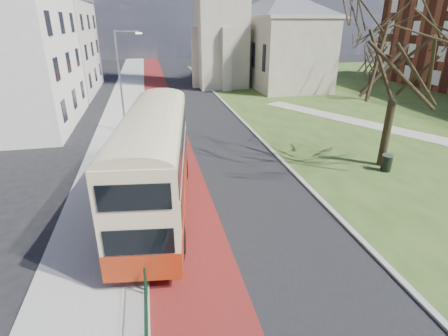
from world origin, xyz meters
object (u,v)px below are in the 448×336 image
object	(u,v)px
streetlamp	(122,77)
bus	(155,159)
litter_bin	(387,163)
winter_tree_near	(404,42)
winter_tree_far	(375,53)

from	to	relation	value
streetlamp	bus	world-z (taller)	streetlamp
bus	litter_bin	xyz separation A→B (m)	(14.16, 1.96, -2.19)
winter_tree_near	litter_bin	world-z (taller)	winter_tree_near
winter_tree_near	streetlamp	bearing A→B (deg)	145.67
bus	winter_tree_far	xyz separation A→B (m)	(25.48, 21.46, 2.57)
bus	streetlamp	bearing A→B (deg)	105.69
bus	litter_bin	world-z (taller)	bus
winter_tree_near	winter_tree_far	distance (m)	21.69
winter_tree_near	litter_bin	bearing A→B (deg)	-108.37
streetlamp	winter_tree_near	xyz separation A→B (m)	(16.55, -11.30, 3.07)
streetlamp	bus	size ratio (longest dim) A/B	0.67
winter_tree_near	winter_tree_far	size ratio (longest dim) A/B	1.43
bus	winter_tree_far	distance (m)	33.42
streetlamp	bus	xyz separation A→B (m)	(2.07, -14.21, -1.82)
bus	winter_tree_near	world-z (taller)	winter_tree_near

